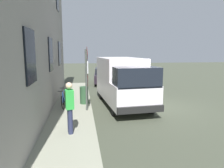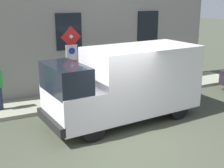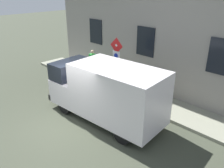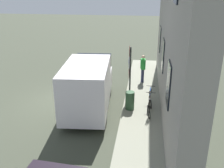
{
  "view_description": "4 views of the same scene",
  "coord_description": "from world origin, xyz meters",
  "px_view_note": "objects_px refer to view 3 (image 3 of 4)",
  "views": [
    {
      "loc": [
        3.49,
        9.81,
        2.86
      ],
      "look_at": [
        1.98,
        -0.33,
        1.22
      ],
      "focal_mm": 32.89,
      "sensor_mm": 36.0,
      "label": 1
    },
    {
      "loc": [
        -7.3,
        4.16,
        4.13
      ],
      "look_at": [
        2.14,
        -0.61,
        1.09
      ],
      "focal_mm": 49.23,
      "sensor_mm": 36.0,
      "label": 2
    },
    {
      "loc": [
        -4.63,
        -7.06,
        5.42
      ],
      "look_at": [
        1.98,
        -0.46,
        1.36
      ],
      "focal_mm": 36.83,
      "sensor_mm": 36.0,
      "label": 3
    },
    {
      "loc": [
        4.05,
        -12.32,
        5.94
      ],
      "look_at": [
        2.53,
        -0.93,
        1.47
      ],
      "focal_mm": 41.71,
      "sensor_mm": 36.0,
      "label": 4
    }
  ],
  "objects_px": {
    "pedestrian": "(93,63)",
    "litter_bin": "(137,92)",
    "delivery_van": "(107,91)",
    "bicycle_black": "(154,90)",
    "sign_post_stacked": "(116,61)",
    "bicycle_blue": "(141,85)"
  },
  "relations": [
    {
      "from": "sign_post_stacked",
      "to": "litter_bin",
      "type": "bearing_deg",
      "value": -83.29
    },
    {
      "from": "bicycle_black",
      "to": "pedestrian",
      "type": "distance_m",
      "value": 4.29
    },
    {
      "from": "sign_post_stacked",
      "to": "bicycle_black",
      "type": "bearing_deg",
      "value": -55.35
    },
    {
      "from": "sign_post_stacked",
      "to": "delivery_van",
      "type": "bearing_deg",
      "value": -146.36
    },
    {
      "from": "bicycle_blue",
      "to": "pedestrian",
      "type": "xyz_separation_m",
      "value": [
        -0.44,
        3.36,
        0.56
      ]
    },
    {
      "from": "pedestrian",
      "to": "litter_bin",
      "type": "distance_m",
      "value": 3.95
    },
    {
      "from": "delivery_van",
      "to": "bicycle_blue",
      "type": "bearing_deg",
      "value": -84.54
    },
    {
      "from": "delivery_van",
      "to": "bicycle_black",
      "type": "relative_size",
      "value": 3.18
    },
    {
      "from": "litter_bin",
      "to": "bicycle_blue",
      "type": "bearing_deg",
      "value": 28.52
    },
    {
      "from": "litter_bin",
      "to": "sign_post_stacked",
      "type": "bearing_deg",
      "value": 96.71
    },
    {
      "from": "litter_bin",
      "to": "delivery_van",
      "type": "bearing_deg",
      "value": 179.97
    },
    {
      "from": "sign_post_stacked",
      "to": "pedestrian",
      "type": "relative_size",
      "value": 1.65
    },
    {
      "from": "pedestrian",
      "to": "litter_bin",
      "type": "height_order",
      "value": "pedestrian"
    },
    {
      "from": "bicycle_black",
      "to": "litter_bin",
      "type": "distance_m",
      "value": 1.02
    },
    {
      "from": "sign_post_stacked",
      "to": "bicycle_black",
      "type": "height_order",
      "value": "sign_post_stacked"
    },
    {
      "from": "delivery_van",
      "to": "bicycle_black",
      "type": "xyz_separation_m",
      "value": [
        3.0,
        -0.34,
        -0.82
      ]
    },
    {
      "from": "bicycle_blue",
      "to": "pedestrian",
      "type": "relative_size",
      "value": 1.0
    },
    {
      "from": "delivery_van",
      "to": "bicycle_black",
      "type": "distance_m",
      "value": 3.13
    },
    {
      "from": "pedestrian",
      "to": "litter_bin",
      "type": "xyz_separation_m",
      "value": [
        -0.52,
        -3.88,
        -0.48
      ]
    },
    {
      "from": "sign_post_stacked",
      "to": "litter_bin",
      "type": "distance_m",
      "value": 1.85
    },
    {
      "from": "delivery_van",
      "to": "pedestrian",
      "type": "height_order",
      "value": "delivery_van"
    },
    {
      "from": "sign_post_stacked",
      "to": "pedestrian",
      "type": "xyz_separation_m",
      "value": [
        0.67,
        2.62,
        -0.87
      ]
    }
  ]
}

